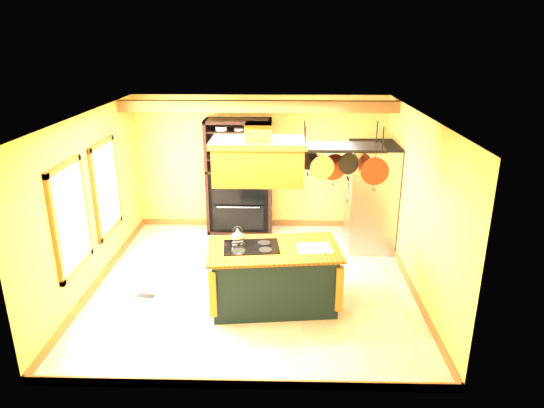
{
  "coord_description": "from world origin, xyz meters",
  "views": [
    {
      "loc": [
        0.47,
        -6.97,
        3.79
      ],
      "look_at": [
        0.29,
        0.3,
        1.25
      ],
      "focal_mm": 32.0,
      "sensor_mm": 36.0,
      "label": 1
    }
  ],
  "objects_px": {
    "refrigerator": "(370,199)",
    "range_hood": "(259,159)",
    "kitchen_island": "(273,276)",
    "hutch": "(240,189)",
    "pot_rack": "(342,156)"
  },
  "relations": [
    {
      "from": "refrigerator",
      "to": "hutch",
      "type": "xyz_separation_m",
      "value": [
        -2.48,
        0.74,
        -0.06
      ]
    },
    {
      "from": "pot_rack",
      "to": "hutch",
      "type": "xyz_separation_m",
      "value": [
        -1.66,
        2.92,
        -1.38
      ]
    },
    {
      "from": "range_hood",
      "to": "refrigerator",
      "type": "bearing_deg",
      "value": 48.36
    },
    {
      "from": "hutch",
      "to": "range_hood",
      "type": "bearing_deg",
      "value": -79.4
    },
    {
      "from": "hutch",
      "to": "refrigerator",
      "type": "bearing_deg",
      "value": -16.7
    },
    {
      "from": "range_hood",
      "to": "kitchen_island",
      "type": "bearing_deg",
      "value": 0.15
    },
    {
      "from": "kitchen_island",
      "to": "hutch",
      "type": "bearing_deg",
      "value": 98.15
    },
    {
      "from": "refrigerator",
      "to": "range_hood",
      "type": "bearing_deg",
      "value": -131.64
    },
    {
      "from": "kitchen_island",
      "to": "refrigerator",
      "type": "bearing_deg",
      "value": 45.24
    },
    {
      "from": "pot_rack",
      "to": "range_hood",
      "type": "bearing_deg",
      "value": 180.0
    },
    {
      "from": "range_hood",
      "to": "refrigerator",
      "type": "xyz_separation_m",
      "value": [
        1.93,
        2.17,
        -1.29
      ]
    },
    {
      "from": "pot_rack",
      "to": "refrigerator",
      "type": "height_order",
      "value": "pot_rack"
    },
    {
      "from": "kitchen_island",
      "to": "refrigerator",
      "type": "height_order",
      "value": "refrigerator"
    },
    {
      "from": "kitchen_island",
      "to": "hutch",
      "type": "height_order",
      "value": "hutch"
    },
    {
      "from": "pot_rack",
      "to": "hutch",
      "type": "distance_m",
      "value": 3.63
    }
  ]
}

